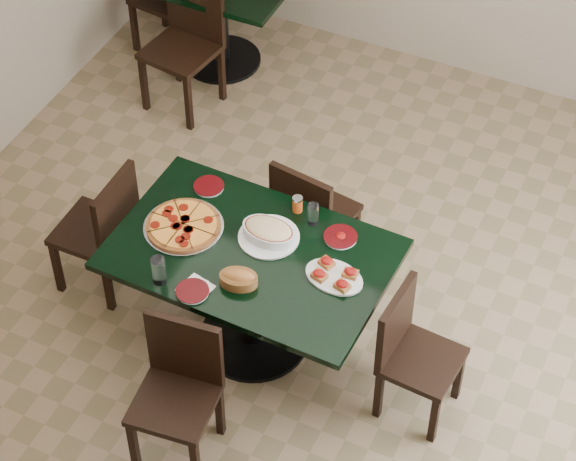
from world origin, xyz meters
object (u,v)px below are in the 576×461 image
at_px(back_table, 219,2).
at_px(main_table, 252,274).
at_px(back_chair_near, 188,35).
at_px(chair_left, 104,226).
at_px(chair_far, 310,213).
at_px(chair_right, 410,348).
at_px(pepperoni_pizza, 183,225).
at_px(lasagna_casserole, 269,232).
at_px(bruschetta_platter, 334,275).
at_px(bread_basket, 239,278).
at_px(chair_near, 179,383).

bearing_deg(back_table, main_table, -58.82).
bearing_deg(back_chair_near, chair_left, -68.50).
bearing_deg(chair_far, main_table, 92.76).
distance_m(chair_right, pepperoni_pizza, 1.40).
bearing_deg(chair_right, lasagna_casserole, 83.99).
bearing_deg(back_table, bruschetta_platter, -50.64).
xyz_separation_m(chair_right, bread_basket, (-0.90, -0.20, 0.33)).
distance_m(chair_far, chair_near, 1.41).
height_order(main_table, back_table, same).
height_order(pepperoni_pizza, lasagna_casserole, lasagna_casserole).
xyz_separation_m(chair_near, pepperoni_pizza, (-0.38, 0.77, 0.28)).
bearing_deg(back_chair_near, lasagna_casserole, -41.17).
distance_m(chair_far, bruschetta_platter, 0.80).
relative_size(chair_left, pepperoni_pizza, 2.00).
xyz_separation_m(chair_left, pepperoni_pizza, (0.56, -0.02, 0.27)).
distance_m(main_table, bread_basket, 0.32).
height_order(back_chair_near, lasagna_casserole, back_chair_near).
relative_size(chair_near, bread_basket, 3.75).
height_order(main_table, chair_far, chair_far).
bearing_deg(lasagna_casserole, chair_left, -171.39).
xyz_separation_m(back_chair_near, lasagna_casserole, (1.44, -1.67, 0.25)).
relative_size(chair_left, back_chair_near, 0.92).
bearing_deg(main_table, chair_far, 86.32).
bearing_deg(bruschetta_platter, chair_right, 3.01).
height_order(chair_right, bruschetta_platter, chair_right).
bearing_deg(chair_near, back_chair_near, 111.37).
height_order(pepperoni_pizza, bruschetta_platter, bruschetta_platter).
bearing_deg(chair_right, chair_left, 92.46).
relative_size(chair_near, back_chair_near, 0.90).
bearing_deg(pepperoni_pizza, bruschetta_platter, 0.99).
distance_m(main_table, back_table, 2.67).
distance_m(pepperoni_pizza, bread_basket, 0.51).
bearing_deg(bread_basket, chair_far, 74.10).
relative_size(main_table, lasagna_casserole, 4.52).
distance_m(back_table, chair_right, 3.29).
height_order(chair_right, lasagna_casserole, lasagna_casserole).
distance_m(back_chair_near, pepperoni_pizza, 2.07).
height_order(chair_near, lasagna_casserole, chair_near).
bearing_deg(back_chair_near, chair_far, -30.55).
bearing_deg(chair_left, lasagna_casserole, 95.63).
bearing_deg(back_chair_near, main_table, -44.15).
relative_size(back_table, chair_far, 1.22).
relative_size(main_table, bruschetta_platter, 4.25).
xyz_separation_m(chair_far, chair_right, (0.89, -0.67, -0.03)).
distance_m(chair_far, chair_left, 1.20).
bearing_deg(pepperoni_pizza, lasagna_casserole, 16.00).
xyz_separation_m(chair_near, chair_left, (-0.94, 0.79, 0.01)).
distance_m(back_table, lasagna_casserole, 2.59).
bearing_deg(bruschetta_platter, chair_near, -114.97).
relative_size(back_table, lasagna_casserole, 3.17).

